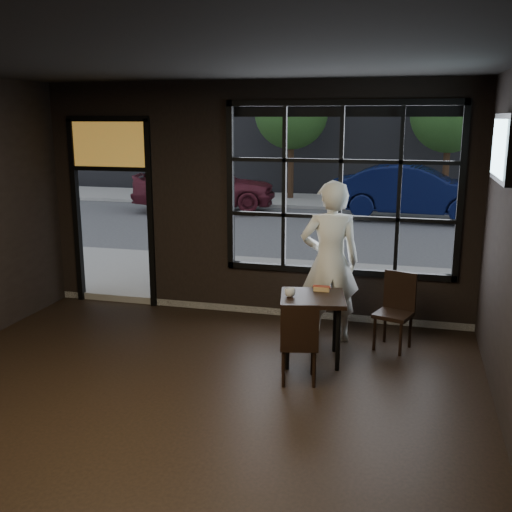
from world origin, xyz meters
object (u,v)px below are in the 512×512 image
(chair_near, at_px, (299,341))
(man, at_px, (330,262))
(cafe_table, at_px, (312,328))
(navy_car, at_px, (414,191))

(chair_near, distance_m, man, 1.41)
(cafe_table, relative_size, navy_car, 0.18)
(man, bearing_deg, chair_near, 67.65)
(navy_car, bearing_deg, chair_near, 177.73)
(cafe_table, height_order, navy_car, navy_car)
(man, bearing_deg, navy_car, -112.25)
(man, height_order, navy_car, man)
(chair_near, relative_size, navy_car, 0.21)
(cafe_table, xyz_separation_m, man, (0.09, 0.70, 0.61))
(cafe_table, distance_m, man, 0.93)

